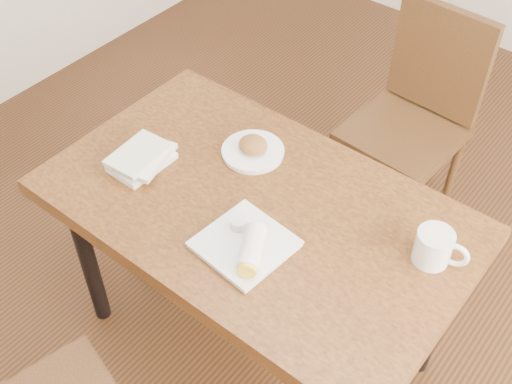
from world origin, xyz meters
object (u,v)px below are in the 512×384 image
Objects in this scene: coffee_mug at (435,247)px; chair_far at (417,110)px; plate_burrito at (247,245)px; plate_scone at (253,149)px; table at (256,222)px; book_stack at (142,159)px.

chair_far is at bearing 118.88° from coffee_mug.
coffee_mug is 0.59× the size of plate_burrito.
chair_far reaches higher than plate_scone.
coffee_mug reaches higher than plate_burrito.
table is 0.21m from plate_burrito.
book_stack is (-0.39, -0.09, 0.11)m from table.
plate_burrito is (0.24, -0.33, 0.00)m from plate_scone.
plate_burrito reaches higher than book_stack.
coffee_mug is 0.93m from book_stack.
plate_burrito is at bearing -7.93° from book_stack.
chair_far reaches higher than table.
table is at bearing 120.71° from plate_burrito.
chair_far is at bearing 66.84° from book_stack.
chair_far is at bearing 91.77° from plate_burrito.
plate_burrito is at bearing -53.54° from plate_scone.
chair_far is 0.97m from coffee_mug.
table is 4.96× the size of plate_burrito.
plate_burrito is (-0.42, -0.30, -0.03)m from coffee_mug.
book_stack is at bearing -133.03° from plate_scone.
chair_far is at bearing 75.34° from plate_scone.
table is 6.29× the size of plate_scone.
plate_scone is at bearing 177.31° from coffee_mug.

